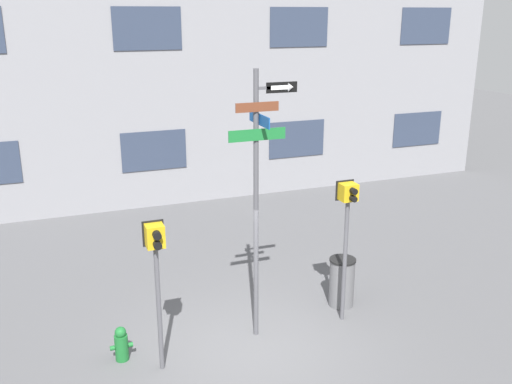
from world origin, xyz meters
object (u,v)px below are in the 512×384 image
object	(u,v)px
street_sign_pole	(259,184)
fire_hydrant	(121,344)
pedestrian_signal_left	(156,258)
trash_bin	(342,282)
pedestrian_signal_right	(347,216)

from	to	relation	value
street_sign_pole	fire_hydrant	xyz separation A→B (m)	(-2.54, 0.06, -2.66)
pedestrian_signal_left	fire_hydrant	bearing A→B (deg)	139.86
street_sign_pole	fire_hydrant	world-z (taller)	street_sign_pole
street_sign_pole	trash_bin	bearing A→B (deg)	12.68
pedestrian_signal_left	pedestrian_signal_right	distance (m)	3.71
fire_hydrant	trash_bin	size ratio (longest dim) A/B	0.62
pedestrian_signal_left	trash_bin	bearing A→B (deg)	12.91
pedestrian_signal_left	trash_bin	distance (m)	4.34
pedestrian_signal_left	pedestrian_signal_right	xyz separation A→B (m)	(3.69, 0.37, 0.13)
fire_hydrant	trash_bin	distance (m)	4.58
pedestrian_signal_right	trash_bin	world-z (taller)	pedestrian_signal_right
street_sign_pole	trash_bin	size ratio (longest dim) A/B	4.79
street_sign_pole	pedestrian_signal_right	size ratio (longest dim) A/B	1.74
fire_hydrant	trash_bin	world-z (taller)	trash_bin
street_sign_pole	fire_hydrant	bearing A→B (deg)	178.75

